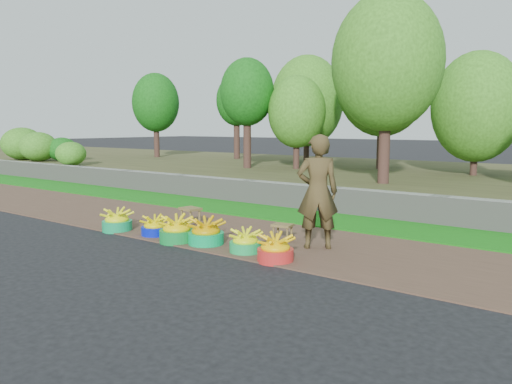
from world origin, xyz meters
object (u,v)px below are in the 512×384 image
Objects in this scene: basin_c at (177,231)px; basin_d at (206,233)px; stool_right at (283,228)px; vendor_woman at (318,192)px; basin_f at (275,250)px; basin_a at (117,221)px; stool_left at (190,211)px; basin_e at (245,243)px; basin_b at (155,227)px.

basin_d is at bearing 14.91° from basin_c.
stool_right is 0.91m from vendor_woman.
basin_d reaches higher than stool_right.
basin_a is at bearing -179.76° from basin_f.
basin_d is (0.50, 0.13, -0.00)m from basin_c.
vendor_woman reaches higher than stool_left.
basin_a reaches higher than stool_left.
basin_e is at bearing 2.91° from basin_a.
basin_a is 0.93× the size of basin_c.
stool_right is at bearing 20.02° from basin_a.
basin_a is 0.30× the size of vendor_woman.
vendor_woman is (0.66, -0.06, 0.63)m from stool_right.
vendor_woman reaches higher than basin_d.
vendor_woman is (2.62, 0.84, 0.72)m from basin_b.
basin_c reaches higher than stool_left.
basin_b is at bearing -177.83° from basin_d.
basin_a is 0.84m from basin_b.
basin_b is 1.31× the size of stool_right.
basin_c is 0.52m from basin_d.
basin_e is at bearing 4.85° from basin_c.
basin_a is 2.74m from basin_e.
basin_c reaches higher than basin_e.
basin_b is at bearing 171.60° from basin_c.
stool_left is 1.23× the size of stool_right.
basin_a is 1.22× the size of stool_left.
basin_b is 0.62m from basin_c.
basin_c is 1.29m from basin_e.
basin_a is at bearing -20.57° from vendor_woman.
basin_c reaches higher than stool_right.
basin_e is 0.89m from stool_right.
basin_d is at bearing 2.17° from basin_b.
basin_d reaches higher than basin_f.
basin_d is 1.21m from stool_right.
vendor_woman reaches higher than basin_f.
basin_e reaches higher than basin_b.
stool_right is at bearing 36.28° from basin_c.
basin_d is at bearing -8.22° from vendor_woman.
basin_a reaches higher than stool_right.
basin_a reaches higher than basin_e.
basin_f is (2.52, -0.11, 0.02)m from basin_b.
basin_e is 1.30m from vendor_woman.
basin_a is 0.93× the size of basin_d.
vendor_woman is (1.50, 0.80, 0.68)m from basin_d.
basin_f is (1.90, -0.02, -0.02)m from basin_c.
basin_a is at bearing -124.54° from stool_left.
basin_a is 3.35m from basin_f.
vendor_woman reaches higher than basin_b.
stool_left is 2.06m from stool_right.
basin_b is at bearing -155.39° from stool_right.
basin_c is at bearing 1.17° from basin_a.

